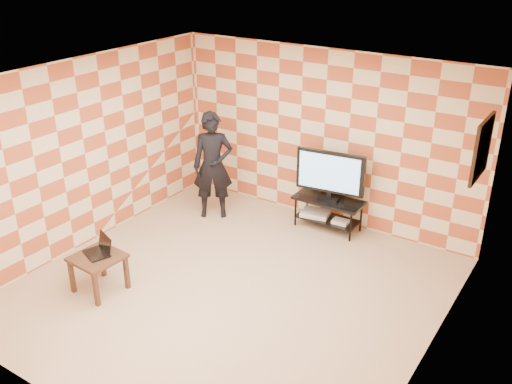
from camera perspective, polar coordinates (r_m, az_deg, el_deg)
floor at (r=7.48m, az=-2.55°, el=-9.66°), size 5.00×5.00×0.00m
wall_back at (r=8.81m, az=6.81°, el=5.49°), size 5.00×0.02×2.70m
wall_front at (r=5.27m, az=-19.10°, el=-9.80°), size 5.00×0.02×2.70m
wall_left at (r=8.42m, az=-16.73°, el=3.69°), size 0.02×5.00×2.70m
wall_right at (r=5.86m, az=17.60°, el=-5.83°), size 0.02×5.00×2.70m
ceiling at (r=6.37m, az=-3.01°, el=10.87°), size 5.00×5.00×0.02m
wall_art at (r=7.02m, az=21.69°, el=4.05°), size 0.04×0.72×0.72m
tv_stand at (r=8.80m, az=7.24°, el=-1.49°), size 1.06×0.48×0.50m
tv at (r=8.57m, az=7.43°, el=1.86°), size 1.05×0.24×0.76m
dvd_player at (r=8.94m, az=5.96°, el=-2.14°), size 0.47×0.38×0.07m
game_console at (r=8.75m, az=8.43°, el=-2.95°), size 0.25×0.19×0.05m
side_table at (r=7.51m, az=-15.55°, el=-6.79°), size 0.62×0.62×0.50m
laptop at (r=7.49m, az=-15.36°, el=-5.58°), size 0.43×0.38×0.23m
person at (r=8.98m, az=-4.33°, el=2.65°), size 0.75×0.70×1.72m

